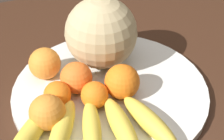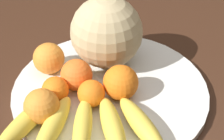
# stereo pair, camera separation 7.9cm
# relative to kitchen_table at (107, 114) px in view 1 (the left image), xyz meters

# --- Properties ---
(kitchen_table) EXTENTS (1.52, 1.00, 0.71)m
(kitchen_table) POSITION_rel_kitchen_table_xyz_m (0.00, 0.00, 0.00)
(kitchen_table) COLOR #3D2316
(kitchen_table) RESTS_ON ground_plane
(fruit_bowl) EXTENTS (0.43, 0.43, 0.02)m
(fruit_bowl) POSITION_rel_kitchen_table_xyz_m (-0.00, 0.02, 0.09)
(fruit_bowl) COLOR white
(fruit_bowl) RESTS_ON kitchen_table
(melon) EXTENTS (0.17, 0.17, 0.17)m
(melon) POSITION_rel_kitchen_table_xyz_m (-0.02, -0.07, 0.18)
(melon) COLOR tan
(melon) RESTS_ON fruit_bowl
(banana_bunch) EXTENTS (0.32, 0.22, 0.04)m
(banana_bunch) POSITION_rel_kitchen_table_xyz_m (0.08, 0.13, 0.12)
(banana_bunch) COLOR brown
(banana_bunch) RESTS_ON fruit_bowl
(orange_front_left) EXTENTS (0.07, 0.07, 0.07)m
(orange_front_left) POSITION_rel_kitchen_table_xyz_m (0.12, -0.07, 0.14)
(orange_front_left) COLOR orange
(orange_front_left) RESTS_ON fruit_bowl
(orange_front_right) EXTENTS (0.06, 0.06, 0.06)m
(orange_front_right) POSITION_rel_kitchen_table_xyz_m (0.05, 0.06, 0.13)
(orange_front_right) COLOR orange
(orange_front_right) RESTS_ON fruit_bowl
(orange_mid_center) EXTENTS (0.07, 0.07, 0.07)m
(orange_mid_center) POSITION_rel_kitchen_table_xyz_m (-0.01, 0.05, 0.14)
(orange_mid_center) COLOR orange
(orange_mid_center) RESTS_ON fruit_bowl
(orange_back_left) EXTENTS (0.06, 0.06, 0.06)m
(orange_back_left) POSITION_rel_kitchen_table_xyz_m (0.12, 0.03, 0.13)
(orange_back_left) COLOR orange
(orange_back_left) RESTS_ON fruit_bowl
(orange_back_right) EXTENTS (0.07, 0.07, 0.07)m
(orange_back_right) POSITION_rel_kitchen_table_xyz_m (0.15, 0.08, 0.14)
(orange_back_right) COLOR orange
(orange_back_right) RESTS_ON fruit_bowl
(orange_top_small) EXTENTS (0.07, 0.07, 0.07)m
(orange_top_small) POSITION_rel_kitchen_table_xyz_m (0.07, -0.00, 0.14)
(orange_top_small) COLOR orange
(orange_top_small) RESTS_ON fruit_bowl
(produce_tag) EXTENTS (0.11, 0.06, 0.00)m
(produce_tag) POSITION_rel_kitchen_table_xyz_m (0.07, -0.04, 0.10)
(produce_tag) COLOR white
(produce_tag) RESTS_ON fruit_bowl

